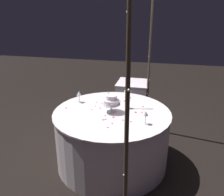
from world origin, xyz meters
The scene contains 32 objects.
ground_plane centered at (0.00, 0.00, 0.00)m, with size 12.00×12.00×0.00m, color black.
decorative_arch centered at (0.00, 0.35, 1.55)m, with size 2.11×0.06×2.40m.
main_table centered at (0.00, 0.00, 0.37)m, with size 1.45×1.45×0.73m.
side_table centered at (-1.24, 0.08, 0.37)m, with size 0.52×0.52×0.74m.
tiered_cake centered at (0.00, -0.01, 0.87)m, with size 0.22×0.22×0.22m.
wine_glass_0 centered at (-0.34, -0.13, 0.83)m, with size 0.06×0.06×0.13m.
wine_glass_1 centered at (-0.21, -0.50, 0.85)m, with size 0.06×0.06×0.16m.
wine_glass_2 centered at (0.23, 0.43, 0.85)m, with size 0.06×0.06×0.16m.
wine_glass_3 centered at (-0.16, 0.17, 0.86)m, with size 0.07×0.07×0.17m.
wine_glass_4 centered at (-0.53, 0.09, 0.84)m, with size 0.07×0.07×0.15m.
cake_knife centered at (-0.17, 0.36, 0.74)m, with size 0.07×0.29×0.01m.
rose_petal_0 centered at (0.02, -0.60, 0.73)m, with size 0.03×0.02×0.00m, color #C61951.
rose_petal_1 centered at (-0.12, -0.25, 0.73)m, with size 0.03×0.02×0.00m, color #C61951.
rose_petal_2 centered at (0.20, 0.17, 0.73)m, with size 0.03×0.02×0.00m, color #C61951.
rose_petal_3 centered at (0.15, 0.05, 0.73)m, with size 0.04×0.02×0.00m, color #C61951.
rose_petal_4 centered at (0.24, -0.05, 0.73)m, with size 0.03×0.02×0.00m, color #C61951.
rose_petal_5 centered at (0.00, -0.26, 0.73)m, with size 0.03×0.02×0.00m, color #C61951.
rose_petal_6 centered at (-0.36, 0.03, 0.73)m, with size 0.03×0.02×0.00m, color #C61951.
rose_petal_7 centered at (-0.39, 0.09, 0.73)m, with size 0.03×0.02×0.00m, color #C61951.
rose_petal_8 centered at (-0.06, 0.36, 0.73)m, with size 0.03×0.02×0.00m, color #C61951.
rose_petal_9 centered at (-0.27, -0.06, 0.73)m, with size 0.03×0.02×0.00m, color #C61951.
rose_petal_10 centered at (0.31, 0.07, 0.73)m, with size 0.03×0.02×0.00m, color #C61951.
rose_petal_11 centered at (-0.24, 0.36, 0.73)m, with size 0.03×0.02×0.00m, color #C61951.
rose_petal_12 centered at (0.41, 0.05, 0.73)m, with size 0.03×0.02×0.00m, color #C61951.
rose_petal_13 centered at (-0.05, 0.29, 0.73)m, with size 0.04×0.03×0.00m, color #C61951.
rose_petal_14 centered at (-0.24, -0.27, 0.73)m, with size 0.03×0.02×0.00m, color #C61951.
rose_petal_15 centered at (0.22, 0.27, 0.73)m, with size 0.03×0.02×0.00m, color #C61951.
rose_petal_16 centered at (0.22, -0.03, 0.73)m, with size 0.03×0.02×0.00m, color #C61951.
rose_petal_17 centered at (0.13, -0.05, 0.73)m, with size 0.03×0.02×0.00m, color #C61951.
rose_petal_18 centered at (-0.07, -0.17, 0.73)m, with size 0.03×0.02×0.00m, color #C61951.
rose_petal_19 centered at (-0.24, -0.18, 0.73)m, with size 0.03×0.02×0.00m, color #C61951.
rose_petal_20 centered at (-0.23, -0.13, 0.73)m, with size 0.04×0.03×0.00m, color #C61951.
Camera 1 is at (2.68, 0.61, 1.98)m, focal length 39.22 mm.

